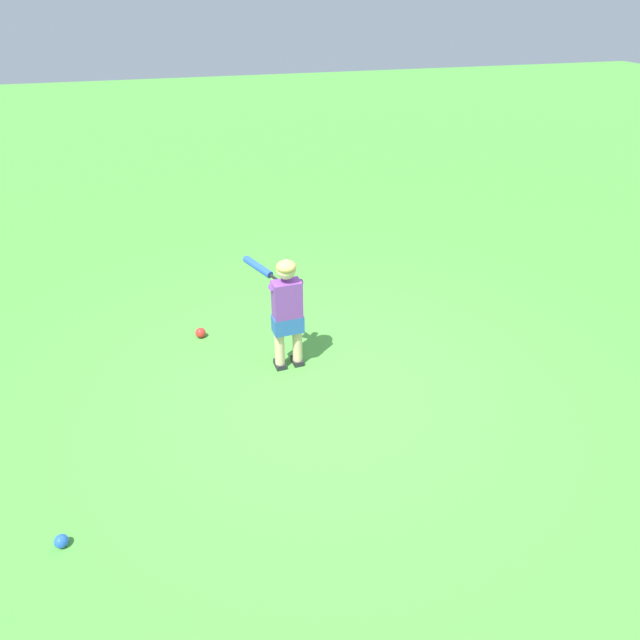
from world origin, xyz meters
The scene contains 4 objects.
ground_plane centered at (0.00, 0.00, 0.00)m, with size 40.00×40.00×0.00m, color #479338.
child_batter centered at (-0.54, -0.24, 0.65)m, with size 0.71×0.45×1.08m.
play_ball_behind_batter centered at (1.03, -2.06, 0.04)m, with size 0.09×0.09×0.09m, color blue.
play_ball_far_left centered at (-1.25, -0.97, 0.05)m, with size 0.10×0.10×0.10m, color red.
Camera 1 is at (3.78, -1.13, 3.09)m, focal length 32.04 mm.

